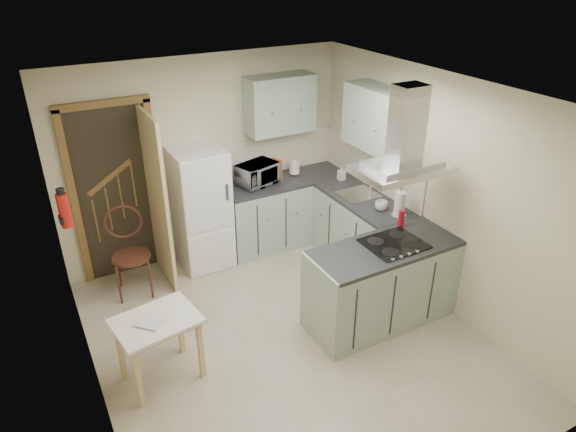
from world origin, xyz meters
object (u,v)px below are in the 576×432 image
drop_leaf_table (160,349)px  microwave (257,174)px  fridge (201,209)px  peninsula (382,284)px  extractor_hood (402,168)px  bentwood_chair (131,257)px

drop_leaf_table → microwave: bearing=35.0°
fridge → peninsula: size_ratio=0.97×
extractor_hood → microwave: extractor_hood is taller
fridge → microwave: size_ratio=3.03×
extractor_hood → drop_leaf_table: size_ratio=1.27×
fridge → peninsula: (1.22, -1.98, -0.30)m
peninsula → microwave: microwave is taller
fridge → bentwood_chair: 1.01m
extractor_hood → peninsula: bearing=180.0°
extractor_hood → drop_leaf_table: 2.77m
fridge → extractor_hood: (1.32, -1.98, 0.97)m
peninsula → extractor_hood: (0.10, 0.00, 1.27)m
fridge → bentwood_chair: fridge is taller
drop_leaf_table → fridge: bearing=49.9°
peninsula → drop_leaf_table: peninsula is taller
fridge → extractor_hood: size_ratio=1.67×
fridge → bentwood_chair: bearing=-165.7°
fridge → bentwood_chair: size_ratio=1.57×
fridge → extractor_hood: bearing=-56.2°
fridge → peninsula: fridge is taller
peninsula → extractor_hood: size_ratio=1.72×
bentwood_chair → microwave: bearing=20.0°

